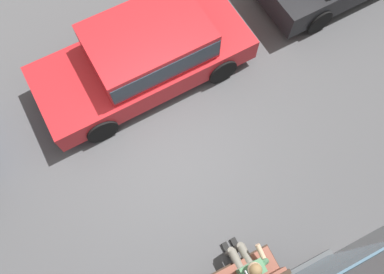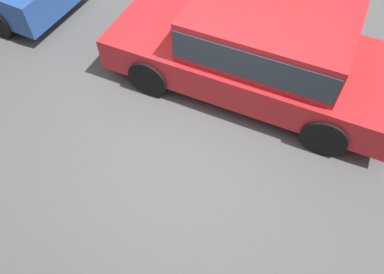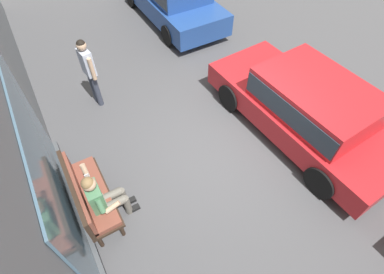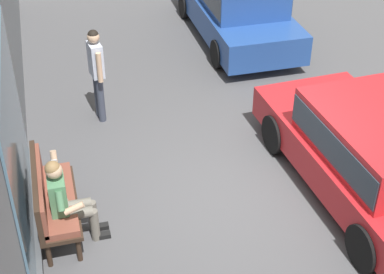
{
  "view_description": "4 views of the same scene",
  "coord_description": "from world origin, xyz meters",
  "views": [
    {
      "loc": [
        0.78,
        2.6,
        7.06
      ],
      "look_at": [
        -0.3,
        0.43,
        1.1
      ],
      "focal_mm": 35.0,
      "sensor_mm": 36.0,
      "label": 1
    },
    {
      "loc": [
        -1.43,
        2.6,
        4.52
      ],
      "look_at": [
        -0.25,
        0.32,
        0.95
      ],
      "focal_mm": 35.0,
      "sensor_mm": 36.0,
      "label": 2
    },
    {
      "loc": [
        -2.98,
        2.6,
        5.14
      ],
      "look_at": [
        -0.01,
        0.87,
        1.01
      ],
      "focal_mm": 28.0,
      "sensor_mm": 36.0,
      "label": 3
    },
    {
      "loc": [
        -6.34,
        2.6,
        5.76
      ],
      "look_at": [
        0.38,
        0.81,
        1.01
      ],
      "focal_mm": 55.0,
      "sensor_mm": 36.0,
      "label": 4
    }
  ],
  "objects": [
    {
      "name": "person_on_phone",
      "position": [
        -0.17,
        2.67,
        0.71
      ],
      "size": [
        0.73,
        0.74,
        1.34
      ],
      "color": "#6B665B",
      "rests_on": "ground_plane"
    },
    {
      "name": "bench",
      "position": [
        0.1,
        2.9,
        0.58
      ],
      "size": [
        1.58,
        0.55,
        1.0
      ],
      "color": "#332319",
      "rests_on": "ground_plane"
    },
    {
      "name": "ground_plane",
      "position": [
        0.0,
        0.0,
        0.0
      ],
      "size": [
        60.0,
        60.0,
        0.0
      ],
      "primitive_type": "plane",
      "color": "#4C4C4F"
    },
    {
      "name": "parked_car_mid",
      "position": [
        -0.33,
        -1.73,
        0.77
      ],
      "size": [
        4.53,
        2.1,
        1.41
      ],
      "color": "red",
      "rests_on": "ground_plane"
    },
    {
      "name": "pedestrian_standing",
      "position": [
        2.84,
        1.87,
        1.02
      ],
      "size": [
        0.55,
        0.25,
        1.73
      ],
      "color": "#383D4C",
      "rests_on": "ground_plane"
    }
  ]
}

